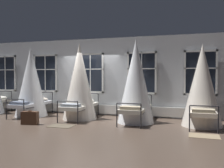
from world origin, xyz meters
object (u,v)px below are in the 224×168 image
object	(u,v)px
cot_second	(31,83)
cot_fourth	(136,82)
cot_third	(80,82)
cot_fifth	(202,86)
suitcase_dark	(30,118)

from	to	relation	value
cot_second	cot_fourth	bearing A→B (deg)	-91.12
cot_third	cot_fifth	distance (m)	4.36
cot_second	suitcase_dark	xyz separation A→B (m)	(1.03, -1.51, -1.13)
cot_third	suitcase_dark	bearing A→B (deg)	142.88
cot_fourth	cot_fifth	xyz separation A→B (m)	(2.18, 0.05, -0.12)
cot_fourth	suitcase_dark	distance (m)	3.80
cot_fourth	cot_fifth	world-z (taller)	cot_fourth
cot_fourth	suitcase_dark	size ratio (longest dim) A/B	4.97
suitcase_dark	cot_fifth	bearing A→B (deg)	5.61
cot_second	cot_third	xyz separation A→B (m)	(2.16, -0.01, 0.04)
cot_second	cot_fourth	world-z (taller)	cot_fourth
cot_fourth	cot_fifth	size ratio (longest dim) A/B	1.09
cot_fourth	cot_second	bearing A→B (deg)	90.15
cot_third	suitcase_dark	size ratio (longest dim) A/B	4.90
cot_fourth	suitcase_dark	world-z (taller)	cot_fourth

